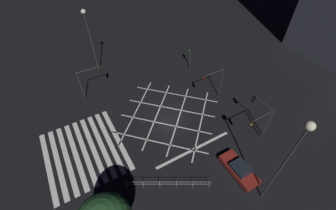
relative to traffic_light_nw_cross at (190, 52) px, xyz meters
The scene contains 11 objects.
ground_plane 10.65m from the traffic_light_nw_cross, 47.86° to the right, with size 200.00×200.00×0.00m, color black.
road_markings 16.86m from the traffic_light_nw_cross, 64.51° to the right, with size 13.58×20.78×0.01m.
traffic_light_nw_cross is the anchor object (origin of this frame).
traffic_light_sw_cross 13.98m from the traffic_light_nw_cross, 93.95° to the right, with size 0.36×3.11×4.37m.
traffic_light_ne_main 13.24m from the traffic_light_nw_cross, ahead, with size 2.94×0.36×4.11m.
traffic_light_median_north 7.25m from the traffic_light_nw_cross, 12.75° to the right, with size 0.36×3.09×4.47m.
traffic_light_ne_cross 14.85m from the traffic_light_nw_cross, ahead, with size 0.36×2.83×4.39m.
street_lamp_east 13.95m from the traffic_light_nw_cross, 114.17° to the right, with size 0.58×0.58×9.43m.
street_lamp_west 20.77m from the traffic_light_nw_cross, 14.75° to the right, with size 0.62×0.62×10.22m.
waiting_car 17.70m from the traffic_light_nw_cross, 17.74° to the right, with size 4.11×1.71×1.18m.
pedestrian_railing 19.05m from the traffic_light_nw_cross, 39.42° to the right, with size 3.81×6.65×1.05m.
Camera 1 is at (15.83, -9.03, 20.17)m, focal length 24.00 mm.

